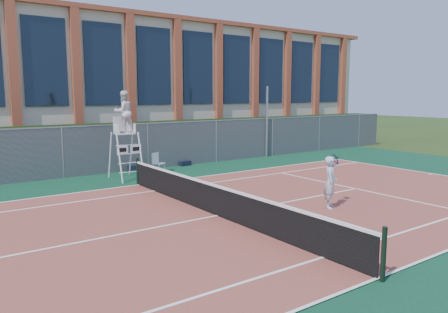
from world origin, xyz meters
TOP-DOWN VIEW (x-y plane):
  - ground at (0.00, 0.00)m, footprint 120.00×120.00m
  - apron at (0.00, 1.00)m, footprint 36.00×20.00m
  - tennis_court at (0.00, 0.00)m, footprint 23.77×10.97m
  - tennis_net at (0.00, 0.00)m, footprint 0.10×11.30m
  - fence at (0.00, 8.80)m, footprint 40.00×0.06m
  - hedge at (0.00, 10.00)m, footprint 40.00×1.40m
  - building at (0.00, 17.95)m, footprint 45.00×10.60m
  - steel_pole at (9.47, 8.70)m, footprint 0.12×0.12m
  - umpire_chair at (0.09, 7.05)m, footprint 1.06×1.63m
  - plastic_chair at (1.78, 7.42)m, footprint 0.58×0.58m
  - sports_bag_near at (1.20, 8.47)m, footprint 0.75×0.43m
  - sports_bag_far at (3.95, 8.60)m, footprint 0.61×0.29m
  - tennis_player at (3.41, -1.32)m, footprint 0.98×0.78m

SIDE VIEW (x-z plane):
  - ground at x=0.00m, z-range 0.00..0.00m
  - apron at x=0.00m, z-range 0.00..0.01m
  - tennis_court at x=0.00m, z-range 0.01..0.03m
  - sports_bag_far at x=3.95m, z-range 0.01..0.25m
  - sports_bag_near at x=1.20m, z-range 0.01..0.31m
  - tennis_net at x=0.00m, z-range -0.01..1.09m
  - plastic_chair at x=1.78m, z-range 0.09..1.05m
  - tennis_player at x=3.41m, z-range 0.03..1.69m
  - fence at x=0.00m, z-range 0.00..2.20m
  - hedge at x=0.00m, z-range 0.00..2.20m
  - steel_pole at x=9.47m, z-range 0.00..4.06m
  - umpire_chair at x=0.09m, z-range 0.87..4.66m
  - building at x=0.00m, z-range 0.03..8.26m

